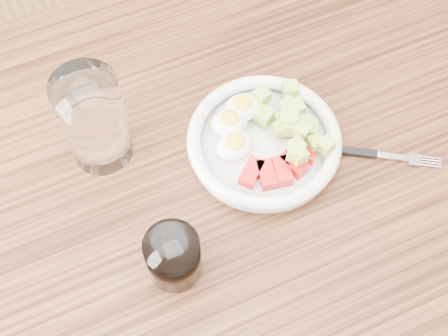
{
  "coord_description": "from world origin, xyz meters",
  "views": [
    {
      "loc": [
        -0.19,
        -0.39,
        1.62
      ],
      "look_at": [
        -0.01,
        0.01,
        0.8
      ],
      "focal_mm": 50.0,
      "sensor_mm": 36.0,
      "label": 1
    }
  ],
  "objects": [
    {
      "name": "dining_table",
      "position": [
        0.0,
        0.0,
        0.67
      ],
      "size": [
        1.5,
        0.9,
        0.77
      ],
      "color": "brown",
      "rests_on": "ground"
    },
    {
      "name": "bowl",
      "position": [
        0.07,
        0.03,
        0.79
      ],
      "size": [
        0.24,
        0.24,
        0.06
      ],
      "color": "white",
      "rests_on": "dining_table"
    },
    {
      "name": "ground",
      "position": [
        0.0,
        0.0,
        0.0
      ],
      "size": [
        4.0,
        4.0,
        0.0
      ],
      "primitive_type": "plane",
      "color": "brown",
      "rests_on": "ground"
    },
    {
      "name": "fork",
      "position": [
        0.21,
        -0.04,
        0.77
      ],
      "size": [
        0.17,
        0.12,
        0.01
      ],
      "color": "black",
      "rests_on": "dining_table"
    },
    {
      "name": "coffee_glass",
      "position": [
        -0.13,
        -0.09,
        0.81
      ],
      "size": [
        0.08,
        0.08,
        0.09
      ],
      "color": "white",
      "rests_on": "dining_table"
    },
    {
      "name": "water_glass",
      "position": [
        -0.16,
        0.13,
        0.85
      ],
      "size": [
        0.09,
        0.09,
        0.17
      ],
      "primitive_type": "cylinder",
      "color": "white",
      "rests_on": "dining_table"
    }
  ]
}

